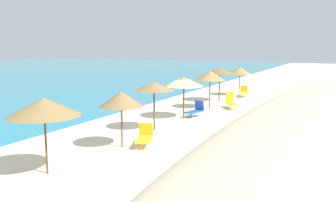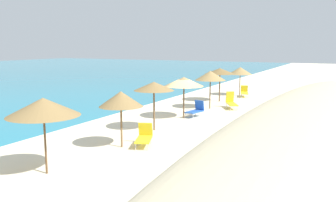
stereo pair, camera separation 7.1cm
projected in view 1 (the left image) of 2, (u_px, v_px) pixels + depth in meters
ground_plane at (185, 122)px, 22.14m from camera, size 160.00×160.00×0.00m
dune_ridge at (309, 119)px, 18.91m from camera, size 41.97×7.33×1.64m
beach_umbrella_1 at (44, 107)px, 12.84m from camera, size 2.62×2.62×2.81m
beach_umbrella_2 at (121, 99)px, 16.29m from camera, size 2.01×2.01×2.60m
beach_umbrella_3 at (154, 86)px, 19.59m from camera, size 2.21×2.21×2.69m
beach_umbrella_4 at (184, 82)px, 22.87m from camera, size 2.54×2.54×2.66m
beach_umbrella_5 at (210, 76)px, 26.43m from camera, size 2.25×2.25×2.80m
beach_umbrella_6 at (220, 71)px, 29.82m from camera, size 2.51×2.51×2.77m
beach_umbrella_7 at (240, 71)px, 33.39m from camera, size 2.21×2.21×2.65m
lounge_chair_0 at (145, 136)px, 16.82m from camera, size 1.58×1.16×1.02m
lounge_chair_1 at (196, 110)px, 23.64m from camera, size 1.46×0.93×1.04m
lounge_chair_2 at (231, 102)px, 26.77m from camera, size 1.74×1.34×1.22m
lounge_chair_3 at (244, 92)px, 32.84m from camera, size 1.74×1.08×0.99m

